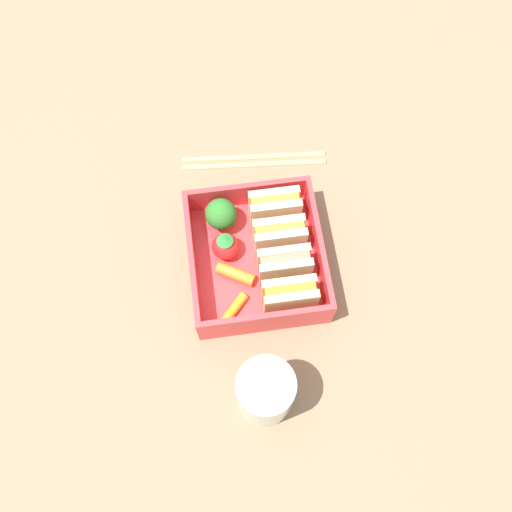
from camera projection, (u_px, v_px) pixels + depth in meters
The scene contains 13 objects.
ground_plane at pixel (256, 268), 67.48cm from camera, with size 120.00×120.00×2.00cm, color #8E6B51.
bento_tray at pixel (256, 263), 66.01cm from camera, with size 16.12×14.82×1.20cm, color #E7383D.
bento_rim at pixel (256, 254), 63.62cm from camera, with size 16.12×14.82×3.97cm.
sandwich_left at pixel (275, 208), 65.57cm from camera, with size 2.64×5.86×4.51cm.
sandwich_center_left at pixel (280, 236), 64.20cm from camera, with size 2.64×5.86×4.51cm.
sandwich_center at pixel (284, 265), 62.84cm from camera, with size 2.64×5.86×4.51cm.
sandwich_center_right at pixel (290, 295), 61.48cm from camera, with size 2.64×5.86×4.51cm.
broccoli_floret at pixel (221, 214), 65.04cm from camera, with size 3.66×3.66×4.34cm.
strawberry_far_left at pixel (226, 246), 64.34cm from camera, with size 3.11×3.11×3.71cm.
carrot_stick_left at pixel (235, 274), 64.09cm from camera, with size 1.41×1.41×4.41cm, color orange.
carrot_stick_far_left at pixel (234, 309), 62.70cm from camera, with size 1.07×1.07×3.85cm, color orange.
chopstick_pair at pixel (254, 160), 71.66cm from camera, with size 3.38×18.19×0.70cm.
drinking_glass at pixel (265, 392), 56.66cm from camera, with size 5.75×5.75×8.65cm, color silver.
Camera 1 is at (24.36, -3.38, 61.86)cm, focal length 40.00 mm.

